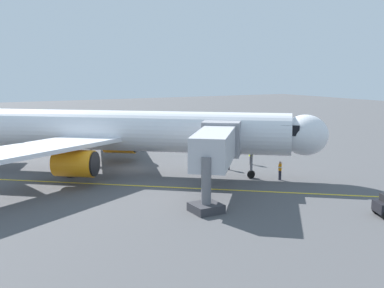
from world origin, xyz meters
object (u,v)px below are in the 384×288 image
tug_portside (105,134)px  jet_bridge (217,146)px  ground_crew_marshaller (251,156)px  airplane (107,131)px  ground_crew_wing_walker (228,161)px  ground_crew_loader (280,170)px

tug_portside → jet_bridge: bearing=87.7°
ground_crew_marshaller → airplane: bearing=-13.6°
airplane → ground_crew_wing_walker: 12.21m
jet_bridge → tug_portside: size_ratio=3.68×
ground_crew_wing_walker → tug_portside: 26.54m
jet_bridge → ground_crew_marshaller: jet_bridge is taller
airplane → tug_portside: 22.87m
ground_crew_loader → tug_portside: size_ratio=0.62×
ground_crew_loader → tug_portside: 32.65m
jet_bridge → ground_crew_loader: 7.73m
tug_portside → ground_crew_loader: bearing=100.2°
ground_crew_marshaller → tug_portside: bearing=-73.0°
ground_crew_wing_walker → tug_portside: bearing=-81.0°
ground_crew_loader → airplane: bearing=-40.0°
airplane → ground_crew_loader: 16.67m
airplane → tug_portside: airplane is taller
airplane → ground_crew_marshaller: airplane is taller
airplane → ground_crew_loader: airplane is taller
ground_crew_loader → tug_portside: ground_crew_loader is taller
ground_crew_loader → tug_portside: (5.80, -32.13, -0.18)m
airplane → tug_portside: (-6.74, -21.61, -3.30)m
jet_bridge → tug_portside: jet_bridge is taller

